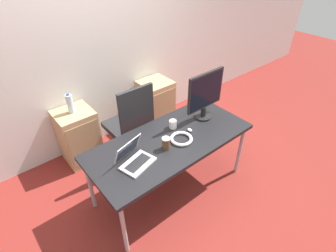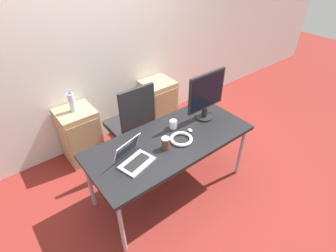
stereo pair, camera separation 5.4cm
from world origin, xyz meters
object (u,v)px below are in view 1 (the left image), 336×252
Objects in this scene: cabinet_right at (156,103)px; coffee_cup_brown at (166,143)px; office_chair at (130,131)px; cabinet_left at (79,136)px; cable_coil at (181,139)px; coffee_cup_white at (173,124)px; monitor at (205,94)px; water_bottle at (70,104)px; mouse at (190,130)px; laptop_center at (134,158)px.

cabinet_right is 1.51m from coffee_cup_brown.
cabinet_left is at bearing 142.07° from office_chair.
coffee_cup_brown is at bearing -70.22° from cabinet_left.
cable_coil reaches higher than cabinet_right.
cabinet_left is 8.04× the size of coffee_cup_white.
water_bottle is at bearing 136.18° from monitor.
office_chair is 1.06m from monitor.
monitor is at bearing -9.22° from coffee_cup_white.
monitor is 0.42m from mouse.
cabinet_left is at bearing 124.67° from mouse.
cable_coil is (-0.07, -0.21, -0.03)m from coffee_cup_white.
laptop_center is 0.54m from cable_coil.
cable_coil is at bearing -3.78° from laptop_center.
office_chair is 1.53× the size of cabinet_right.
office_chair is 0.88m from cable_coil.
mouse is (-0.43, -1.16, 0.38)m from cabinet_right.
cabinet_right is at bearing 69.63° from mouse.
mouse reaches higher than cabinet_right.
cabinet_left and cabinet_right have the same top height.
coffee_cup_brown is (-0.80, -1.21, 0.43)m from cabinet_right.
water_bottle is 1.54m from monitor.
office_chair is 0.87m from mouse.
mouse is 0.17m from cable_coil.
water_bottle is 1.23m from coffee_cup_white.
cabinet_right is 8.04× the size of coffee_cup_white.
cable_coil is (0.20, -0.00, -0.05)m from coffee_cup_brown.
water_bottle reaches higher than coffee_cup_brown.
laptop_center reaches higher than cabinet_right.
cabinet_right is at bearing 62.26° from coffee_cup_white.
monitor reaches higher than water_bottle.
monitor reaches higher than coffee_cup_white.
monitor reaches higher than cable_coil.
water_bottle is at bearing 117.66° from cable_coil.
cabinet_right is at bearing 63.75° from cable_coil.
cabinet_right is 1.25m from monitor.
laptop_center reaches higher than cable_coil.
coffee_cup_white is at bearing -117.74° from cabinet_right.
cable_coil is at bearing -116.25° from cabinet_right.
water_bottle is (0.00, 0.00, 0.47)m from cabinet_left.
cabinet_left is 1.35m from coffee_cup_brown.
coffee_cup_brown is 0.21m from cable_coil.
cabinet_right is at bearing 29.53° from office_chair.
office_chair is 3.14× the size of laptop_center.
cable_coil is (0.64, -1.21, -0.09)m from water_bottle.
coffee_cup_white is (-0.52, -0.99, 0.41)m from cabinet_right.
office_chair is at bearing 107.83° from coffee_cup_white.
office_chair is 8.68× the size of coffee_cup_brown.
laptop_center is 0.64× the size of monitor.
office_chair is 2.00× the size of monitor.
monitor is (0.59, -0.66, 0.60)m from office_chair.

